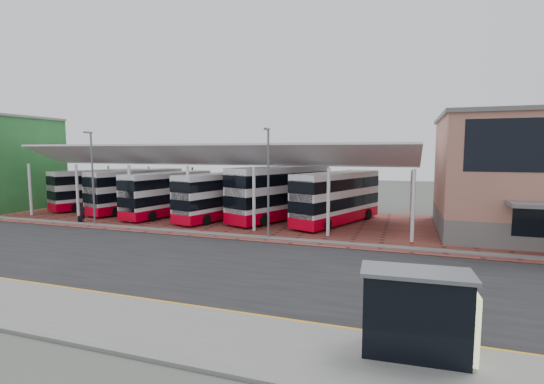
# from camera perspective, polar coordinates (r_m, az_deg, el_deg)

# --- Properties ---
(ground) EXTENTS (140.00, 140.00, 0.00)m
(ground) POSITION_cam_1_polar(r_m,az_deg,el_deg) (24.44, -10.05, -9.41)
(ground) COLOR #434641
(road) EXTENTS (120.00, 14.00, 0.02)m
(road) POSITION_cam_1_polar(r_m,az_deg,el_deg) (23.60, -11.24, -9.96)
(road) COLOR black
(road) RESTS_ON ground
(forecourt) EXTENTS (72.00, 16.00, 0.06)m
(forecourt) POSITION_cam_1_polar(r_m,az_deg,el_deg) (35.48, 3.09, -4.47)
(forecourt) COLOR brown
(forecourt) RESTS_ON ground
(sidewalk) EXTENTS (120.00, 4.00, 0.14)m
(sidewalk) POSITION_cam_1_polar(r_m,az_deg,el_deg) (17.52, -25.04, -15.91)
(sidewalk) COLOR slate
(sidewalk) RESTS_ON ground
(north_kerb) EXTENTS (120.00, 0.80, 0.14)m
(north_kerb) POSITION_cam_1_polar(r_m,az_deg,el_deg) (29.83, -4.24, -6.40)
(north_kerb) COLOR slate
(north_kerb) RESTS_ON ground
(yellow_line_near) EXTENTS (120.00, 0.12, 0.01)m
(yellow_line_near) POSITION_cam_1_polar(r_m,az_deg,el_deg) (18.91, -20.70, -14.24)
(yellow_line_near) COLOR orange
(yellow_line_near) RESTS_ON road
(yellow_line_far) EXTENTS (120.00, 0.12, 0.01)m
(yellow_line_far) POSITION_cam_1_polar(r_m,az_deg,el_deg) (19.13, -20.11, -13.99)
(yellow_line_far) COLOR orange
(yellow_line_far) RESTS_ON road
(canopy) EXTENTS (37.00, 11.63, 7.07)m
(canopy) POSITION_cam_1_polar(r_m,az_deg,el_deg) (38.71, -7.98, 4.93)
(canopy) COLOR white
(canopy) RESTS_ON ground
(shop_green) EXTENTS (6.40, 10.20, 10.22)m
(shop_green) POSITION_cam_1_polar(r_m,az_deg,el_deg) (52.16, -33.87, 3.48)
(shop_green) COLOR #26642C
(shop_green) RESTS_ON ground
(lamp_west) EXTENTS (0.16, 0.90, 8.07)m
(lamp_west) POSITION_cam_1_polar(r_m,az_deg,el_deg) (37.10, -24.56, 2.19)
(lamp_west) COLOR slate
(lamp_west) RESTS_ON ground
(lamp_east) EXTENTS (0.16, 0.90, 8.07)m
(lamp_east) POSITION_cam_1_polar(r_m,az_deg,el_deg) (28.56, -0.56, 1.78)
(lamp_east) COLOR slate
(lamp_east) RESTS_ON ground
(bus_0) EXTENTS (6.21, 10.53, 4.29)m
(bus_0) POSITION_cam_1_polar(r_m,az_deg,el_deg) (48.25, -23.55, 0.39)
(bus_0) COLOR white
(bus_0) RESTS_ON forecourt
(bus_1) EXTENTS (5.11, 10.96, 4.40)m
(bus_1) POSITION_cam_1_polar(r_m,az_deg,el_deg) (44.11, -18.99, 0.16)
(bus_1) COLOR white
(bus_1) RESTS_ON forecourt
(bus_2) EXTENTS (4.36, 10.64, 4.27)m
(bus_2) POSITION_cam_1_polar(r_m,az_deg,el_deg) (40.45, -14.78, -0.30)
(bus_2) COLOR white
(bus_2) RESTS_ON forecourt
(bus_3) EXTENTS (5.07, 10.72, 4.31)m
(bus_3) POSITION_cam_1_polar(r_m,az_deg,el_deg) (37.48, -7.35, -0.60)
(bus_3) COLOR white
(bus_3) RESTS_ON forecourt
(bus_4) EXTENTS (7.16, 12.15, 4.95)m
(bus_4) POSITION_cam_1_polar(r_m,az_deg,el_deg) (36.89, 1.30, -0.16)
(bus_4) COLOR white
(bus_4) RESTS_ON forecourt
(bus_5) EXTENTS (6.38, 11.16, 4.53)m
(bus_5) POSITION_cam_1_polar(r_m,az_deg,el_deg) (35.24, 9.41, -0.86)
(bus_5) COLOR white
(bus_5) RESTS_ON forecourt
(pedestrian) EXTENTS (0.60, 0.77, 1.86)m
(pedestrian) POSITION_cam_1_polar(r_m,az_deg,el_deg) (39.03, -25.76, -2.67)
(pedestrian) COLOR black
(pedestrian) RESTS_ON forecourt
(suitcase) EXTENTS (0.32, 0.23, 0.55)m
(suitcase) POSITION_cam_1_polar(r_m,az_deg,el_deg) (39.57, -26.05, -3.54)
(suitcase) COLOR black
(suitcase) RESTS_ON forecourt
(bus_shelter) EXTENTS (3.43, 1.72, 2.68)m
(bus_shelter) POSITION_cam_1_polar(r_m,az_deg,el_deg) (13.02, 21.47, -15.26)
(bus_shelter) COLOR black
(bus_shelter) RESTS_ON sidewalk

